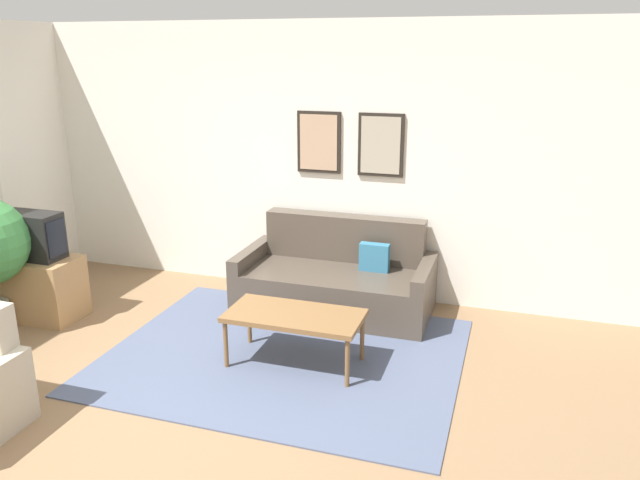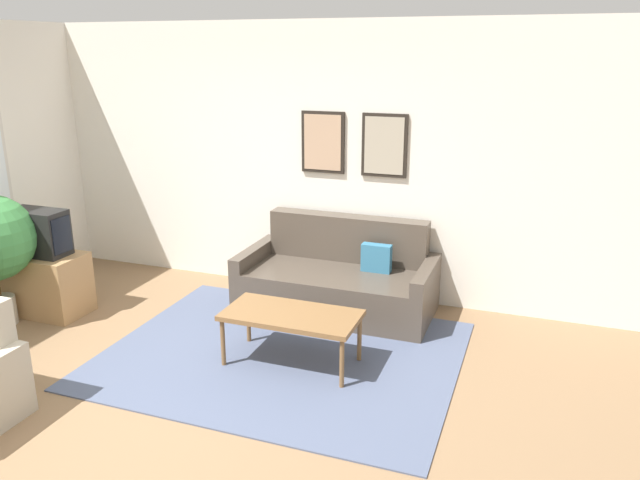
# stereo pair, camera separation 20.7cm
# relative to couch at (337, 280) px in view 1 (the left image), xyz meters

# --- Properties ---
(ground_plane) EXTENTS (16.00, 16.00, 0.00)m
(ground_plane) POSITION_rel_couch_xyz_m (-0.73, -2.24, -0.29)
(ground_plane) COLOR #846647
(area_rug) EXTENTS (2.85, 2.28, 0.01)m
(area_rug) POSITION_rel_couch_xyz_m (-0.13, -1.08, -0.28)
(area_rug) COLOR #4C5670
(area_rug) RESTS_ON ground_plane
(wall_back) EXTENTS (8.00, 0.09, 2.70)m
(wall_back) POSITION_rel_couch_xyz_m (-0.72, 0.46, 1.06)
(wall_back) COLOR white
(wall_back) RESTS_ON ground_plane
(couch) EXTENTS (1.83, 0.90, 0.86)m
(couch) POSITION_rel_couch_xyz_m (0.00, 0.00, 0.00)
(couch) COLOR #4C4238
(couch) RESTS_ON ground_plane
(coffee_table) EXTENTS (1.07, 0.53, 0.44)m
(coffee_table) POSITION_rel_couch_xyz_m (0.00, -1.19, 0.11)
(coffee_table) COLOR brown
(coffee_table) RESTS_ON ground_plane
(tv_stand) EXTENTS (0.79, 0.46, 0.59)m
(tv_stand) POSITION_rel_couch_xyz_m (-2.60, -1.04, 0.00)
(tv_stand) COLOR #A87F51
(tv_stand) RESTS_ON ground_plane
(tv) EXTENTS (0.56, 0.28, 0.43)m
(tv) POSITION_rel_couch_xyz_m (-2.60, -1.04, 0.51)
(tv) COLOR black
(tv) RESTS_ON tv_stand
(potted_plant_by_window) EXTENTS (0.50, 0.50, 0.81)m
(potted_plant_by_window) POSITION_rel_couch_xyz_m (-2.78, -0.97, 0.23)
(potted_plant_by_window) COLOR beige
(potted_plant_by_window) RESTS_ON ground_plane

